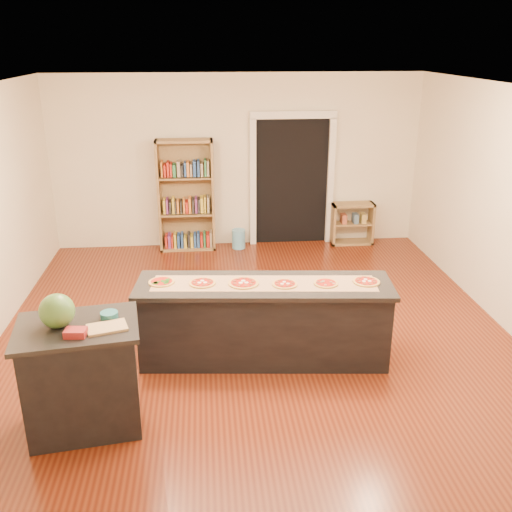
{
  "coord_description": "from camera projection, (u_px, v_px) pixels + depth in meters",
  "views": [
    {
      "loc": [
        -0.55,
        -5.74,
        3.26
      ],
      "look_at": [
        0.0,
        0.2,
        1.0
      ],
      "focal_mm": 40.0,
      "sensor_mm": 36.0,
      "label": 1
    }
  ],
  "objects": [
    {
      "name": "room",
      "position": [
        258.0,
        227.0,
        6.05
      ],
      "size": [
        6.0,
        7.0,
        2.8
      ],
      "color": "#EDE2C7",
      "rests_on": "ground"
    },
    {
      "name": "doorway",
      "position": [
        292.0,
        173.0,
        9.42
      ],
      "size": [
        1.4,
        0.09,
        2.21
      ],
      "color": "black",
      "rests_on": "room"
    },
    {
      "name": "kitchen_island",
      "position": [
        264.0,
        321.0,
        6.1
      ],
      "size": [
        2.68,
        0.73,
        0.88
      ],
      "rotation": [
        0.0,
        0.0,
        -0.09
      ],
      "color": "black",
      "rests_on": "ground"
    },
    {
      "name": "side_counter",
      "position": [
        83.0,
        376.0,
        4.98
      ],
      "size": [
        1.02,
        0.74,
        1.01
      ],
      "rotation": [
        0.0,
        0.0,
        0.14
      ],
      "color": "black",
      "rests_on": "ground"
    },
    {
      "name": "bookshelf",
      "position": [
        186.0,
        196.0,
        9.21
      ],
      "size": [
        0.91,
        0.32,
        1.81
      ],
      "primitive_type": "cube",
      "color": "olive",
      "rests_on": "ground"
    },
    {
      "name": "low_shelf",
      "position": [
        352.0,
        223.0,
        9.66
      ],
      "size": [
        0.71,
        0.3,
        0.71
      ],
      "primitive_type": "cube",
      "color": "olive",
      "rests_on": "ground"
    },
    {
      "name": "waste_bin",
      "position": [
        239.0,
        239.0,
        9.5
      ],
      "size": [
        0.22,
        0.22,
        0.32
      ],
      "primitive_type": "cylinder",
      "color": "#61ACD9",
      "rests_on": "ground"
    },
    {
      "name": "kraft_paper",
      "position": [
        264.0,
        283.0,
        5.94
      ],
      "size": [
        2.36,
        0.63,
        0.0
      ],
      "primitive_type": "cube",
      "rotation": [
        0.0,
        0.0,
        -0.09
      ],
      "color": "#986F4E",
      "rests_on": "kitchen_island"
    },
    {
      "name": "watermelon",
      "position": [
        57.0,
        311.0,
        4.74
      ],
      "size": [
        0.29,
        0.29,
        0.29
      ],
      "primitive_type": "sphere",
      "color": "#144214",
      "rests_on": "side_counter"
    },
    {
      "name": "cutting_board",
      "position": [
        107.0,
        327.0,
        4.75
      ],
      "size": [
        0.37,
        0.3,
        0.02
      ],
      "primitive_type": "cube",
      "rotation": [
        0.0,
        0.0,
        0.28
      ],
      "color": "tan",
      "rests_on": "side_counter"
    },
    {
      "name": "package_red",
      "position": [
        76.0,
        333.0,
        4.62
      ],
      "size": [
        0.18,
        0.14,
        0.06
      ],
      "primitive_type": "cube",
      "rotation": [
        0.0,
        0.0,
        -0.09
      ],
      "color": "maroon",
      "rests_on": "side_counter"
    },
    {
      "name": "package_teal",
      "position": [
        109.0,
        315.0,
        4.92
      ],
      "size": [
        0.15,
        0.15,
        0.06
      ],
      "primitive_type": "cylinder",
      "color": "#195966",
      "rests_on": "side_counter"
    },
    {
      "name": "pizza_a",
      "position": [
        162.0,
        282.0,
        5.95
      ],
      "size": [
        0.27,
        0.27,
        0.02
      ],
      "color": "tan",
      "rests_on": "kitchen_island"
    },
    {
      "name": "pizza_b",
      "position": [
        202.0,
        283.0,
        5.93
      ],
      "size": [
        0.28,
        0.28,
        0.02
      ],
      "color": "tan",
      "rests_on": "kitchen_island"
    },
    {
      "name": "pizza_c",
      "position": [
        243.0,
        283.0,
        5.92
      ],
      "size": [
        0.3,
        0.3,
        0.02
      ],
      "color": "tan",
      "rests_on": "kitchen_island"
    },
    {
      "name": "pizza_d",
      "position": [
        285.0,
        284.0,
        5.9
      ],
      "size": [
        0.25,
        0.25,
        0.02
      ],
      "color": "tan",
      "rests_on": "kitchen_island"
    },
    {
      "name": "pizza_e",
      "position": [
        326.0,
        283.0,
        5.92
      ],
      "size": [
        0.25,
        0.25,
        0.02
      ],
      "color": "tan",
      "rests_on": "kitchen_island"
    },
    {
      "name": "pizza_f",
      "position": [
        366.0,
        281.0,
        5.96
      ],
      "size": [
        0.28,
        0.28,
        0.02
      ],
      "color": "tan",
      "rests_on": "kitchen_island"
    }
  ]
}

